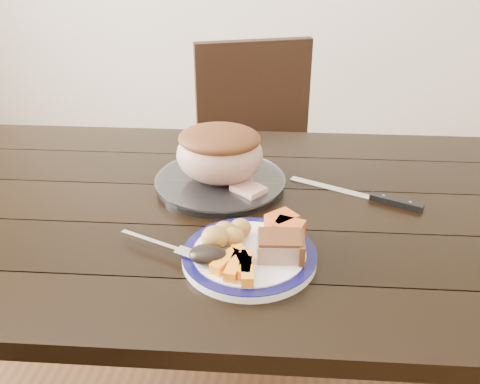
# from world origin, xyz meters

# --- Properties ---
(dining_table) EXTENTS (1.66, 1.00, 0.75)m
(dining_table) POSITION_xyz_m (-0.00, 0.00, 0.66)
(dining_table) COLOR black
(dining_table) RESTS_ON ground
(chair_far) EXTENTS (0.54, 0.54, 0.93)m
(chair_far) POSITION_xyz_m (0.05, 0.73, 0.52)
(chair_far) COLOR black
(chair_far) RESTS_ON ground
(dinner_plate) EXTENTS (0.26, 0.26, 0.02)m
(dinner_plate) POSITION_xyz_m (0.12, -0.20, 0.76)
(dinner_plate) COLOR white
(dinner_plate) RESTS_ON dining_table
(plate_rim) EXTENTS (0.26, 0.26, 0.02)m
(plate_rim) POSITION_xyz_m (0.12, -0.20, 0.77)
(plate_rim) COLOR #0E0D42
(plate_rim) RESTS_ON dinner_plate
(serving_platter) EXTENTS (0.30, 0.30, 0.02)m
(serving_platter) POSITION_xyz_m (0.02, 0.09, 0.76)
(serving_platter) COLOR white
(serving_platter) RESTS_ON dining_table
(pork_slice) EXTENTS (0.09, 0.07, 0.04)m
(pork_slice) POSITION_xyz_m (0.18, -0.20, 0.79)
(pork_slice) COLOR #A87966
(pork_slice) RESTS_ON dinner_plate
(roasted_potatoes) EXTENTS (0.09, 0.09, 0.05)m
(roasted_potatoes) POSITION_xyz_m (0.07, -0.17, 0.79)
(roasted_potatoes) COLOR gold
(roasted_potatoes) RESTS_ON dinner_plate
(carrot_batons) EXTENTS (0.08, 0.11, 0.02)m
(carrot_batons) POSITION_xyz_m (0.11, -0.25, 0.78)
(carrot_batons) COLOR orange
(carrot_batons) RESTS_ON dinner_plate
(pumpkin_wedges) EXTENTS (0.08, 0.09, 0.04)m
(pumpkin_wedges) POSITION_xyz_m (0.19, -0.13, 0.79)
(pumpkin_wedges) COLOR #EE561A
(pumpkin_wedges) RESTS_ON dinner_plate
(dark_mushroom) EXTENTS (0.07, 0.05, 0.03)m
(dark_mushroom) POSITION_xyz_m (0.05, -0.24, 0.79)
(dark_mushroom) COLOR black
(dark_mushroom) RESTS_ON dinner_plate
(fork) EXTENTS (0.17, 0.08, 0.00)m
(fork) POSITION_xyz_m (-0.04, -0.20, 0.77)
(fork) COLOR silver
(fork) RESTS_ON dinner_plate
(roast_joint) EXTENTS (0.20, 0.18, 0.13)m
(roast_joint) POSITION_xyz_m (0.02, 0.09, 0.83)
(roast_joint) COLOR tan
(roast_joint) RESTS_ON serving_platter
(cut_slice) EXTENTS (0.09, 0.09, 0.02)m
(cut_slice) POSITION_xyz_m (0.09, 0.04, 0.78)
(cut_slice) COLOR tan
(cut_slice) RESTS_ON serving_platter
(carving_knife) EXTENTS (0.30, 0.14, 0.01)m
(carving_knife) POSITION_xyz_m (0.39, 0.07, 0.76)
(carving_knife) COLOR silver
(carving_knife) RESTS_ON dining_table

